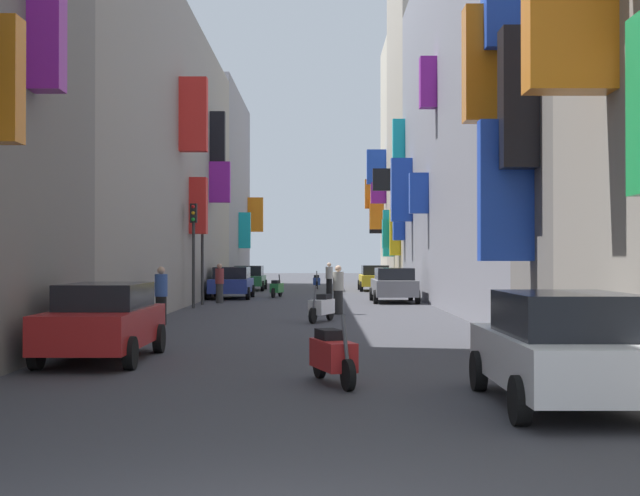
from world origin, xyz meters
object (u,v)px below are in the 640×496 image
parked_car_grey (393,284)px  pedestrian_mid_street (219,283)px  parked_car_white (562,347)px  parked_car_red (103,320)px  scooter_white (321,307)px  scooter_red (332,355)px  parked_car_yellow (374,278)px  pedestrian_crossing (161,296)px  scooter_blue (316,281)px  traffic_light_far_corner (202,229)px  scooter_green (276,288)px  traffic_light_near_corner (193,237)px  parked_car_blue (231,282)px  pedestrian_near_right (338,290)px  pedestrian_near_left (329,278)px  parked_car_green (248,277)px

parked_car_grey → pedestrian_mid_street: size_ratio=2.46×
parked_car_white → parked_car_red: parked_car_white is taller
scooter_white → scooter_red: (0.15, -12.99, -0.00)m
parked_car_yellow → scooter_white: bearing=-97.5°
pedestrian_crossing → pedestrian_mid_street: (0.33, 11.99, 0.00)m
scooter_blue → traffic_light_far_corner: (-4.74, -18.16, 2.70)m
parked_car_white → scooter_blue: size_ratio=2.16×
scooter_red → pedestrian_mid_street: (-4.58, 23.85, 0.40)m
scooter_white → scooter_green: bearing=97.8°
parked_car_grey → traffic_light_near_corner: (-8.24, -4.38, 2.01)m
parked_car_blue → pedestrian_near_right: 12.53m
parked_car_blue → scooter_green: size_ratio=2.31×
parked_car_blue → traffic_light_far_corner: (-0.67, -5.44, 2.37)m
scooter_green → pedestrian_near_right: (2.79, -12.64, 0.39)m
parked_car_blue → parked_car_grey: size_ratio=0.99×
pedestrian_mid_street → pedestrian_near_right: bearing=-55.8°
pedestrian_near_left → pedestrian_mid_street: pedestrian_mid_street is taller
parked_car_green → parked_car_grey: size_ratio=1.02×
parked_car_yellow → pedestrian_crossing: bearing=-107.4°
scooter_red → scooter_blue: bearing=90.6°
parked_car_green → parked_car_yellow: bearing=-6.5°
pedestrian_crossing → scooter_red: bearing=-67.5°
parked_car_blue → scooter_red: 28.35m
parked_car_blue → parked_car_yellow: 11.95m
parked_car_red → parked_car_green: parked_car_red is taller
pedestrian_crossing → pedestrian_near_left: bearing=76.0°
parked_car_yellow → scooter_green: 9.80m
scooter_red → traffic_light_far_corner: size_ratio=0.40×
parked_car_yellow → pedestrian_near_right: 20.97m
parked_car_white → pedestrian_near_right: size_ratio=2.36×
parked_car_blue → traffic_light_near_corner: size_ratio=1.03×
parked_car_white → pedestrian_crossing: bearing=119.8°
parked_car_grey → scooter_white: parked_car_grey is taller
scooter_blue → pedestrian_near_left: bearing=-84.9°
pedestrian_near_left → pedestrian_mid_street: 10.15m
parked_car_white → pedestrian_mid_street: pedestrian_mid_street is taller
scooter_white → pedestrian_mid_street: (-4.44, 10.86, 0.40)m
scooter_white → pedestrian_near_right: bearing=80.5°
pedestrian_near_right → scooter_red: bearing=-91.5°
pedestrian_near_left → parked_car_green: bearing=131.6°
parked_car_red → scooter_white: bearing=66.6°
pedestrian_mid_street → traffic_light_near_corner: size_ratio=0.42×
parked_car_yellow → pedestrian_mid_street: (-7.62, -13.43, 0.08)m
pedestrian_mid_street → traffic_light_near_corner: 4.29m
scooter_white → scooter_red: size_ratio=1.00×
parked_car_white → pedestrian_mid_street: (-7.64, 25.91, 0.06)m
pedestrian_near_right → traffic_light_far_corner: 8.58m
scooter_red → parked_car_green: bearing=96.7°
scooter_green → traffic_light_far_corner: bearing=-113.2°
pedestrian_mid_street → parked_car_green: bearing=89.6°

